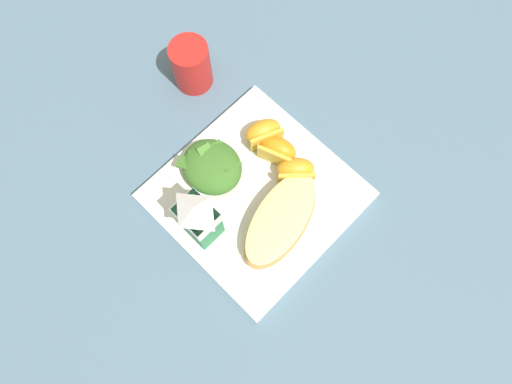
# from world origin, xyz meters

# --- Properties ---
(ground) EXTENTS (3.00, 3.00, 0.00)m
(ground) POSITION_xyz_m (0.00, 0.00, 0.00)
(ground) COLOR slate
(white_plate) EXTENTS (0.28, 0.28, 0.02)m
(white_plate) POSITION_xyz_m (0.00, 0.00, 0.01)
(white_plate) COLOR white
(white_plate) RESTS_ON ground
(cheesy_pizza_bread) EXTENTS (0.12, 0.18, 0.04)m
(cheesy_pizza_bread) POSITION_xyz_m (-0.06, 0.01, 0.03)
(cheesy_pizza_bread) COLOR tan
(cheesy_pizza_bread) RESTS_ON white_plate
(green_salad_pile) EXTENTS (0.10, 0.09, 0.04)m
(green_salad_pile) POSITION_xyz_m (0.08, 0.02, 0.04)
(green_salad_pile) COLOR #3D7028
(green_salad_pile) RESTS_ON white_plate
(milk_carton) EXTENTS (0.06, 0.04, 0.11)m
(milk_carton) POSITION_xyz_m (0.02, 0.10, 0.08)
(milk_carton) COLOR #2D8451
(milk_carton) RESTS_ON white_plate
(orange_wedge_front) EXTENTS (0.07, 0.07, 0.04)m
(orange_wedge_front) POSITION_xyz_m (-0.02, -0.07, 0.04)
(orange_wedge_front) COLOR orange
(orange_wedge_front) RESTS_ON white_plate
(orange_wedge_middle) EXTENTS (0.07, 0.05, 0.04)m
(orange_wedge_middle) POSITION_xyz_m (0.02, -0.07, 0.04)
(orange_wedge_middle) COLOR orange
(orange_wedge_middle) RESTS_ON white_plate
(orange_wedge_rear) EXTENTS (0.06, 0.07, 0.04)m
(orange_wedge_rear) POSITION_xyz_m (0.06, -0.08, 0.04)
(orange_wedge_rear) COLOR orange
(orange_wedge_rear) RESTS_ON white_plate
(drinking_red_cup) EXTENTS (0.07, 0.07, 0.09)m
(drinking_red_cup) POSITION_xyz_m (0.23, -0.08, 0.04)
(drinking_red_cup) COLOR red
(drinking_red_cup) RESTS_ON ground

